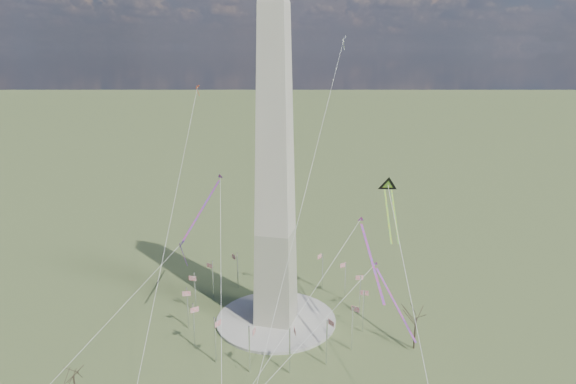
# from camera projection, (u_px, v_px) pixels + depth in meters

# --- Properties ---
(ground) EXTENTS (2000.00, 2000.00, 0.00)m
(ground) POSITION_uv_depth(u_px,v_px,m) (276.00, 321.00, 154.97)
(ground) COLOR #555F2F
(ground) RESTS_ON ground
(plaza) EXTENTS (36.00, 36.00, 0.80)m
(plaza) POSITION_uv_depth(u_px,v_px,m) (276.00, 320.00, 154.87)
(plaza) COLOR #AFAAA0
(plaza) RESTS_ON ground
(washington_monument) EXTENTS (15.56, 15.56, 100.00)m
(washington_monument) POSITION_uv_depth(u_px,v_px,m) (275.00, 166.00, 141.94)
(washington_monument) COLOR #B8B19A
(washington_monument) RESTS_ON plaza
(flagpole_ring) EXTENTS (54.40, 54.40, 13.00)m
(flagpole_ring) POSITION_uv_depth(u_px,v_px,m) (276.00, 299.00, 153.00)
(flagpole_ring) COLOR white
(flagpole_ring) RESTS_ON ground
(tree_near) EXTENTS (8.05, 8.05, 14.09)m
(tree_near) POSITION_uv_depth(u_px,v_px,m) (416.00, 316.00, 138.21)
(tree_near) COLOR #483B2C
(tree_near) RESTS_ON ground
(tree_far) EXTENTS (6.69, 6.69, 11.71)m
(tree_far) POSITION_uv_depth(u_px,v_px,m) (73.00, 375.00, 116.00)
(tree_far) COLOR #483B2C
(tree_far) RESTS_ON ground
(kite_delta_black) EXTENTS (7.71, 17.47, 14.22)m
(kite_delta_black) POSITION_uv_depth(u_px,v_px,m) (388.00, 189.00, 141.35)
(kite_delta_black) COLOR black
(kite_delta_black) RESTS_ON ground
(kite_diamond_purple) EXTENTS (1.93, 3.17, 9.73)m
(kite_diamond_purple) POSITION_uv_depth(u_px,v_px,m) (183.00, 245.00, 156.53)
(kite_diamond_purple) COLOR navy
(kite_diamond_purple) RESTS_ON ground
(kite_streamer_left) EXTENTS (9.46, 20.74, 15.02)m
(kite_streamer_left) POSITION_uv_depth(u_px,v_px,m) (368.00, 248.00, 130.75)
(kite_streamer_left) COLOR red
(kite_streamer_left) RESTS_ON ground
(kite_streamer_mid) EXTENTS (4.94, 20.76, 14.34)m
(kite_streamer_mid) POSITION_uv_depth(u_px,v_px,m) (208.00, 199.00, 147.71)
(kite_streamer_mid) COLOR red
(kite_streamer_mid) RESTS_ON ground
(kite_streamer_right) EXTENTS (14.08, 18.71, 15.22)m
(kite_streamer_right) POSITION_uv_depth(u_px,v_px,m) (389.00, 290.00, 148.03)
(kite_streamer_right) COLOR red
(kite_streamer_right) RESTS_ON ground
(kite_small_red) EXTENTS (1.28, 1.87, 3.93)m
(kite_small_red) POSITION_uv_depth(u_px,v_px,m) (198.00, 88.00, 185.50)
(kite_small_red) COLOR #F5421C
(kite_small_red) RESTS_ON ground
(kite_small_white) EXTENTS (1.44, 1.74, 4.62)m
(kite_small_white) POSITION_uv_depth(u_px,v_px,m) (344.00, 40.00, 173.30)
(kite_small_white) COLOR white
(kite_small_white) RESTS_ON ground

